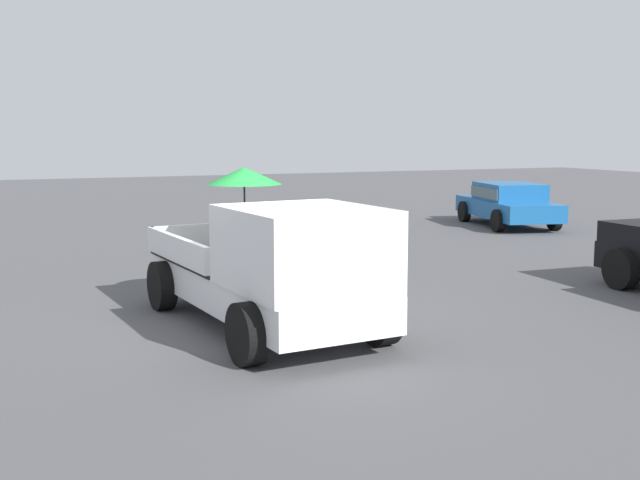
% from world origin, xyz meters
% --- Properties ---
extents(ground_plane, '(80.00, 80.00, 0.00)m').
position_xyz_m(ground_plane, '(0.00, 0.00, 0.00)').
color(ground_plane, '#4C4C4F').
extents(pickup_truck_main, '(5.19, 2.61, 2.32)m').
position_xyz_m(pickup_truck_main, '(0.43, 0.05, 0.97)').
color(pickup_truck_main, black).
rests_on(pickup_truck_main, ground).
extents(parked_sedan_near, '(4.59, 2.68, 1.33)m').
position_xyz_m(parked_sedan_near, '(-8.80, 11.12, 0.74)').
color(parked_sedan_near, black).
rests_on(parked_sedan_near, ground).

